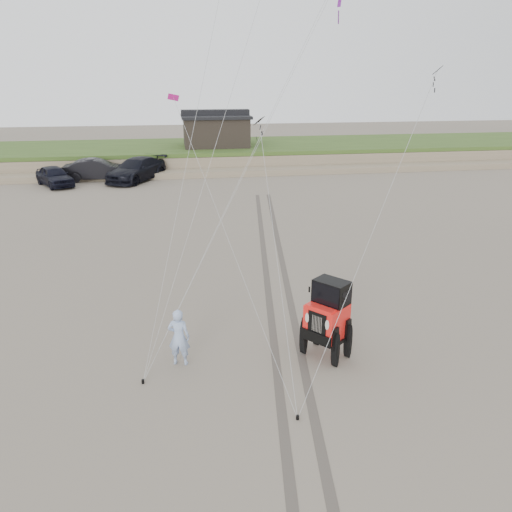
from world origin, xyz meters
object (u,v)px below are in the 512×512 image
object	(u,v)px
truck_a	(55,176)
jeep	(326,327)
truck_c	(136,170)
man	(179,337)
cabin	(216,130)
truck_b	(97,170)

from	to	relation	value
truck_a	jeep	size ratio (longest dim) A/B	0.88
truck_c	man	size ratio (longest dim) A/B	3.55
truck_a	man	bearing A→B (deg)	-101.93
jeep	man	distance (m)	4.35
cabin	man	size ratio (longest dim) A/B	3.64
truck_c	jeep	bearing A→B (deg)	-45.47
truck_a	man	xyz separation A→B (m)	(9.03, -27.29, 0.11)
cabin	truck_c	world-z (taller)	cabin
jeep	man	size ratio (longest dim) A/B	2.93
cabin	truck_b	size ratio (longest dim) A/B	1.21
truck_b	jeep	size ratio (longest dim) A/B	1.03
truck_a	truck_b	bearing A→B (deg)	0.36
jeep	man	xyz separation A→B (m)	(-4.35, 0.24, -0.08)
truck_a	jeep	distance (m)	30.60
truck_b	truck_a	bearing A→B (deg)	121.71
truck_a	jeep	xyz separation A→B (m)	(13.38, -27.52, 0.19)
truck_b	truck_c	size ratio (longest dim) A/B	0.85
man	cabin	bearing A→B (deg)	-82.65
truck_b	man	xyz separation A→B (m)	(6.07, -29.04, 0.00)
cabin	truck_c	distance (m)	10.52
jeep	truck_a	bearing A→B (deg)	166.32
truck_a	truck_b	world-z (taller)	truck_b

